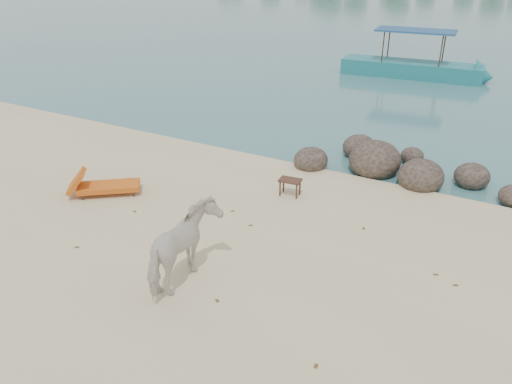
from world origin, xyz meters
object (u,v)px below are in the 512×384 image
boulders (391,165)px  side_table (290,189)px  boat_near (415,38)px  lounge_chair (108,184)px  cow (184,249)px

boulders → side_table: 3.35m
side_table → boulders: bearing=50.0°
side_table → boat_near: (-0.56, 15.16, 1.61)m
side_table → lounge_chair: (-4.16, -2.20, 0.07)m
boulders → lounge_chair: (-6.01, -4.99, 0.08)m
boulders → lounge_chair: boulders is taller
side_table → cow: bearing=-98.2°
boulders → cow: 7.41m
cow → lounge_chair: size_ratio=0.93×
boat_near → boulders: bearing=-83.9°
lounge_chair → boat_near: boat_near is taller
boulders → lounge_chair: 7.81m
cow → boat_near: boat_near is taller
boat_near → lounge_chair: bearing=-106.6°
boulders → lounge_chair: size_ratio=3.20×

